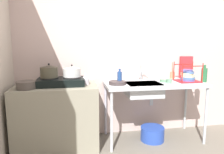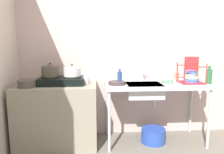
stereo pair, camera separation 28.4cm
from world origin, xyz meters
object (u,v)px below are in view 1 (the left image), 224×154
small_bowl_on_drainboard (164,81)px  utensil_jar (172,75)px  bottle_by_rack (204,75)px  cereal_box (186,67)px  stove (61,81)px  bucket_on_floor (152,134)px  sink_basin (144,90)px  pot_on_left_burner (49,71)px  cup_by_rack (169,81)px  pot_beside_stove (26,85)px  bottle_by_sink (120,77)px  faucet (143,68)px  pot_on_right_burner (72,71)px  percolator (86,79)px  dish_rack (188,76)px  frying_pan (117,83)px

small_bowl_on_drainboard → utensil_jar: bearing=45.8°
bottle_by_rack → cereal_box: size_ratio=0.71×
stove → bucket_on_floor: 1.46m
sink_basin → stove: bearing=177.4°
pot_on_left_burner → cup_by_rack: 1.57m
pot_beside_stove → bottle_by_sink: bottle_by_sink is taller
stove → utensil_jar: (1.64, 0.26, 0.00)m
pot_on_left_burner → cup_by_rack: pot_on_left_burner is taller
cup_by_rack → utensil_jar: size_ratio=0.29×
faucet → cereal_box: size_ratio=0.83×
pot_on_right_burner → faucet: (0.97, 0.11, 0.01)m
pot_on_right_burner → bottle_by_sink: bearing=-0.4°
small_bowl_on_drainboard → bottle_by_rack: 0.56m
percolator → bucket_on_floor: percolator is taller
cup_by_rack → utensil_jar: utensil_jar is taller
cereal_box → utensil_jar: size_ratio=1.36×
bottle_by_rack → sink_basin: bearing=177.5°
percolator → faucet: 0.82m
pot_on_left_burner → pot_on_right_burner: (0.28, 0.00, -0.01)m
pot_on_right_burner → sink_basin: pot_on_right_burner is taller
sink_basin → faucet: size_ratio=1.67×
faucet → cup_by_rack: bearing=-35.6°
pot_on_left_burner → bucket_on_floor: 1.65m
pot_on_left_burner → bottle_by_rack: 2.09m
dish_rack → cup_by_rack: (-0.31, -0.09, -0.04)m
utensil_jar → bucket_on_floor: size_ratio=0.74×
sink_basin → bottle_by_rack: (0.86, -0.04, 0.19)m
pot_on_left_burner → pot_beside_stove: 0.32m
bucket_on_floor → bottle_by_rack: bearing=-3.0°
pot_beside_stove → cup_by_rack: 1.81m
sink_basin → bottle_by_rack: bearing=-2.5°
percolator → dish_rack: 1.42m
sink_basin → faucet: 0.32m
sink_basin → dish_rack: bearing=2.7°
pot_on_left_burner → cereal_box: bearing=7.4°
percolator → dish_rack: size_ratio=0.50×
cereal_box → sink_basin: bearing=-157.4°
frying_pan → bottle_by_sink: (0.04, 0.06, 0.06)m
cup_by_rack → bucket_on_floor: (-0.19, 0.06, -0.76)m
pot_beside_stove → dish_rack: (2.13, 0.13, 0.03)m
pot_on_left_burner → bottle_by_sink: (0.90, -0.00, -0.10)m
stove → bottle_by_rack: (1.94, -0.09, 0.05)m
percolator → bucket_on_floor: 1.22m
pot_on_left_burner → bottle_by_rack: size_ratio=0.94×
faucet → small_bowl_on_drainboard: bearing=-20.1°
pot_on_left_burner → sink_basin: pot_on_left_burner is taller
frying_pan → bucket_on_floor: (0.51, 0.01, -0.75)m
utensil_jar → cereal_box: bearing=1.3°
pot_beside_stove → stove: bearing=20.6°
cup_by_rack → bucket_on_floor: 0.78m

